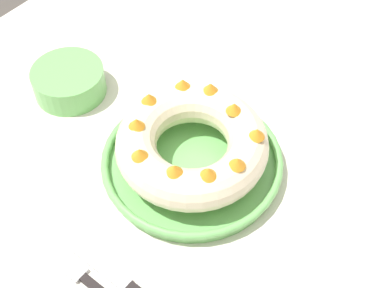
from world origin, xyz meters
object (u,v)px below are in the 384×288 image
cake_knife (130,288)px  bundt_cake (192,144)px  side_bowl (69,81)px  serving_dish (192,162)px

cake_knife → bundt_cake: bearing=19.5°
bundt_cake → side_bowl: bundt_cake is taller
serving_dish → bundt_cake: size_ratio=1.22×
serving_dish → cake_knife: bearing=-164.3°
cake_knife → side_bowl: bearing=61.2°
bundt_cake → cake_knife: size_ratio=1.15×
cake_knife → serving_dish: bearing=19.5°
cake_knife → side_bowl: size_ratio=1.59×
side_bowl → cake_knife: bearing=-122.5°
bundt_cake → serving_dish: bearing=177.6°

